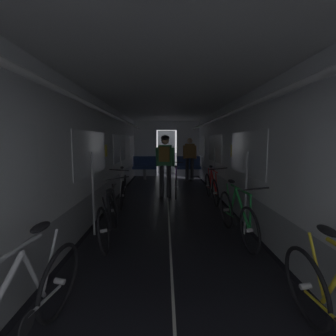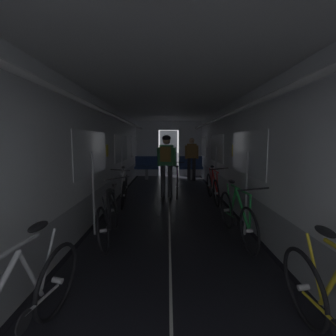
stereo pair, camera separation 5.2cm
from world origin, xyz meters
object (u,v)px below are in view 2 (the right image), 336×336
Objects in this scene: bicycle_green at (235,216)px; person_cyclist_aisle at (165,159)px; bicycle_purple_in_aisle at (176,182)px; person_standing_near_bench at (190,156)px; bicycle_white at (123,189)px; bicycle_red at (212,187)px; bicycle_silver at (15,315)px; bench_seat_far_right at (189,165)px; bench_seat_far_left at (146,165)px; bicycle_black at (108,216)px.

person_cyclist_aisle is (-1.14, 2.92, 0.69)m from bicycle_green.
person_standing_near_bench reaches higher than bicycle_purple_in_aisle.
bicycle_purple_in_aisle is (1.36, 0.97, 0.00)m from bicycle_white.
bicycle_silver is at bearing -115.31° from bicycle_red.
bench_seat_far_right is 0.58× the size of bicycle_red.
bicycle_red is (2.03, -3.72, -0.19)m from bench_seat_far_left.
bench_seat_far_right is 4.44m from bicycle_white.
bicycle_green is (-0.07, -2.45, 0.00)m from bicycle_red.
bicycle_green is 3.29m from bicycle_purple_in_aisle.
bench_seat_far_right reaches higher than bicycle_red.
bicycle_purple_in_aisle is at bearing -69.03° from bench_seat_far_left.
person_standing_near_bench reaches higher than bicycle_green.
bench_seat_far_left is 3.97m from bicycle_white.
bicycle_silver is 3.09m from bicycle_green.
person_standing_near_bench is (-0.23, 3.35, 0.59)m from bicycle_red.
bench_seat_far_left is 6.48m from bicycle_green.
person_cyclist_aisle is (-0.97, -3.25, 0.50)m from bench_seat_far_right.
bench_seat_far_right is 0.55m from person_standing_near_bench.
bicycle_silver is at bearing -92.86° from bicycle_black.
bicycle_red is 1.00× the size of bicycle_green.
bicycle_black is 1.00× the size of bicycle_purple_in_aisle.
bicycle_purple_in_aisle is 1.00× the size of person_standing_near_bench.
bicycle_white is 1.00× the size of bicycle_purple_in_aisle.
bicycle_white is (-0.15, 2.22, 0.00)m from bicycle_black.
person_cyclist_aisle reaches higher than bench_seat_far_left.
person_standing_near_bench is at bearing -11.79° from bench_seat_far_left.
bicycle_green is at bearing -68.69° from person_cyclist_aisle.
person_standing_near_bench reaches higher than bicycle_black.
person_cyclist_aisle is at bearing 111.31° from bicycle_green.
bicycle_red is at bearing -86.40° from bench_seat_far_right.
person_standing_near_bench is at bearing 93.96° from bicycle_red.
bench_seat_far_left is at bearing 88.80° from bicycle_silver.
person_cyclist_aisle is at bearing -75.68° from bench_seat_far_left.
bicycle_silver is (-1.98, -8.40, -0.19)m from bench_seat_far_right.
bicycle_purple_in_aisle is (1.21, 3.18, 0.00)m from bicycle_black.
bench_seat_far_right is at bearing 91.57° from bicycle_green.
person_standing_near_bench is (1.80, -0.38, 0.41)m from bench_seat_far_left.
bicycle_purple_in_aisle is (-0.89, 0.74, 0.00)m from bicycle_red.
person_standing_near_bench is at bearing -89.59° from bench_seat_far_right.
bicycle_black reaches higher than bicycle_green.
bicycle_white is 1.00× the size of bicycle_silver.
bench_seat_far_right reaches higher than bicycle_white.
bench_seat_far_left is 0.58× the size of bicycle_silver.
bicycle_silver is (-0.18, -8.40, -0.19)m from bench_seat_far_left.
bicycle_red reaches higher than bicycle_green.
bench_seat_far_left is at bearing 110.97° from bicycle_purple_in_aisle.
bicycle_silver is 1.00× the size of bicycle_green.
person_cyclist_aisle reaches higher than bicycle_green.
bicycle_silver is at bearing -103.85° from person_standing_near_bench.
bicycle_red is 0.98× the size of person_cyclist_aisle.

